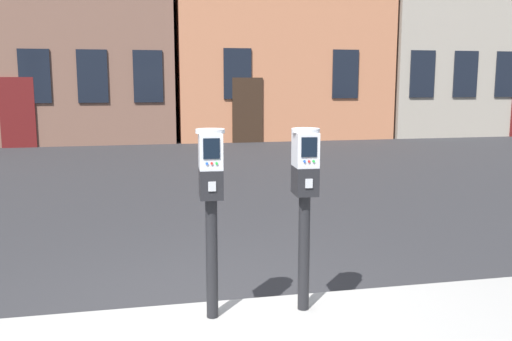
# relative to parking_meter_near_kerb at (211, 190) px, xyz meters

# --- Properties ---
(ground_plane) EXTENTS (160.00, 160.00, 0.00)m
(ground_plane) POSITION_rel_parking_meter_near_kerb_xyz_m (0.02, 0.10, -1.14)
(ground_plane) COLOR #28282B
(parking_meter_near_kerb) EXTENTS (0.23, 0.26, 1.45)m
(parking_meter_near_kerb) POSITION_rel_parking_meter_near_kerb_xyz_m (0.00, 0.00, 0.00)
(parking_meter_near_kerb) COLOR black
(parking_meter_near_kerb) RESTS_ON sidewalk_slab
(parking_meter_twin_adjacent) EXTENTS (0.23, 0.26, 1.45)m
(parking_meter_twin_adjacent) POSITION_rel_parking_meter_near_kerb_xyz_m (0.73, -0.00, -0.01)
(parking_meter_twin_adjacent) COLOR black
(parking_meter_twin_adjacent) RESTS_ON sidewalk_slab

